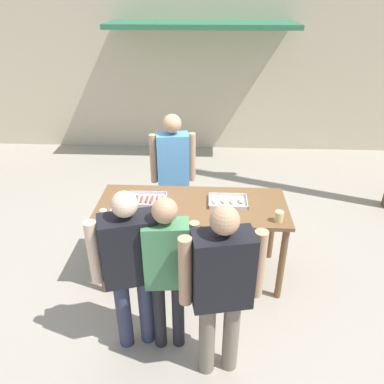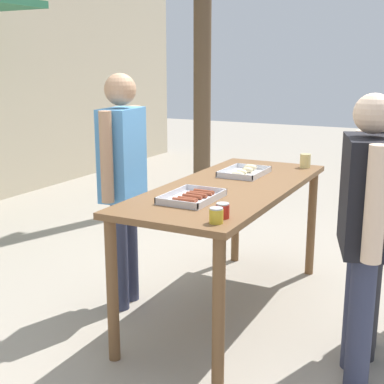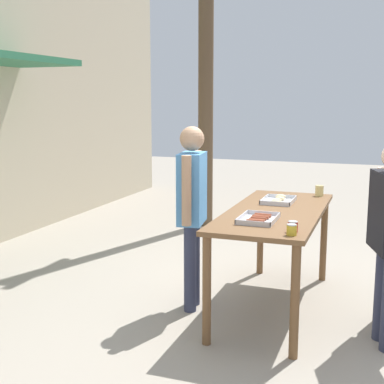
% 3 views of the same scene
% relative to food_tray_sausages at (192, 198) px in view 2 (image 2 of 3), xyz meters
% --- Properties ---
extents(ground_plane, '(24.00, 24.00, 0.00)m').
position_rel_food_tray_sausages_xyz_m(ground_plane, '(0.49, -0.05, -0.95)').
color(ground_plane, '#A39989').
extents(serving_table, '(2.02, 0.82, 0.93)m').
position_rel_food_tray_sausages_xyz_m(serving_table, '(0.49, -0.05, -0.13)').
color(serving_table, brown).
rests_on(serving_table, ground).
extents(food_tray_sausages, '(0.42, 0.29, 0.04)m').
position_rel_food_tray_sausages_xyz_m(food_tray_sausages, '(0.00, 0.00, 0.00)').
color(food_tray_sausages, silver).
rests_on(food_tray_sausages, serving_table).
extents(food_tray_buns, '(0.41, 0.29, 0.06)m').
position_rel_food_tray_sausages_xyz_m(food_tray_buns, '(0.87, 0.00, 0.00)').
color(food_tray_buns, silver).
rests_on(food_tray_buns, serving_table).
extents(condiment_jar_mustard, '(0.08, 0.08, 0.08)m').
position_rel_food_tray_sausages_xyz_m(condiment_jar_mustard, '(-0.38, -0.34, 0.03)').
color(condiment_jar_mustard, gold).
rests_on(condiment_jar_mustard, serving_table).
extents(condiment_jar_ketchup, '(0.08, 0.08, 0.08)m').
position_rel_food_tray_sausages_xyz_m(condiment_jar_ketchup, '(-0.28, -0.33, 0.03)').
color(condiment_jar_ketchup, '#B22319').
rests_on(condiment_jar_ketchup, serving_table).
extents(beer_cup, '(0.09, 0.09, 0.11)m').
position_rel_food_tray_sausages_xyz_m(beer_cup, '(1.36, -0.33, 0.04)').
color(beer_cup, '#DBC67A').
rests_on(beer_cup, serving_table).
extents(person_server_behind_table, '(0.55, 0.26, 1.69)m').
position_rel_food_tray_sausages_xyz_m(person_server_behind_table, '(0.22, 0.67, 0.07)').
color(person_server_behind_table, '#333851').
rests_on(person_server_behind_table, ground).
extents(person_customer_holding_hotdog, '(0.63, 0.37, 1.61)m').
position_rel_food_tray_sausages_xyz_m(person_customer_holding_hotdog, '(0.02, -1.03, 0.00)').
color(person_customer_holding_hotdog, '#333851').
rests_on(person_customer_holding_hotdog, ground).
extents(person_customer_waiting_in_line, '(0.53, 0.24, 1.57)m').
position_rel_food_tray_sausages_xyz_m(person_customer_waiting_in_line, '(0.33, -1.05, -0.00)').
color(person_customer_waiting_in_line, '#232328').
rests_on(person_customer_waiting_in_line, ground).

